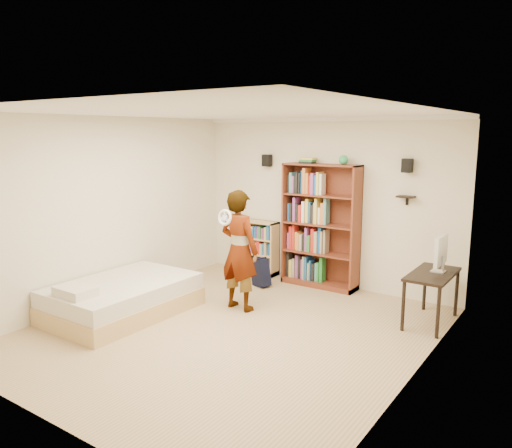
% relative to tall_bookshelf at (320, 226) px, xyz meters
% --- Properties ---
extents(ground, '(4.50, 5.00, 0.01)m').
position_rel_tall_bookshelf_xyz_m(ground, '(-0.03, -2.32, -0.99)').
color(ground, tan).
rests_on(ground, ground).
extents(room_shell, '(4.52, 5.02, 2.71)m').
position_rel_tall_bookshelf_xyz_m(room_shell, '(-0.03, -2.32, 0.77)').
color(room_shell, beige).
rests_on(room_shell, ground).
extents(crown_molding, '(4.50, 5.00, 0.06)m').
position_rel_tall_bookshelf_xyz_m(crown_molding, '(-0.03, -2.32, 1.68)').
color(crown_molding, white).
rests_on(crown_molding, room_shell).
extents(speaker_left, '(0.14, 0.12, 0.20)m').
position_rel_tall_bookshelf_xyz_m(speaker_left, '(-1.08, 0.08, 1.01)').
color(speaker_left, black).
rests_on(speaker_left, room_shell).
extents(speaker_right, '(0.14, 0.12, 0.20)m').
position_rel_tall_bookshelf_xyz_m(speaker_right, '(1.32, 0.08, 1.01)').
color(speaker_right, black).
rests_on(speaker_right, room_shell).
extents(wall_shelf, '(0.25, 0.16, 0.02)m').
position_rel_tall_bookshelf_xyz_m(wall_shelf, '(1.32, 0.09, 0.56)').
color(wall_shelf, black).
rests_on(wall_shelf, room_shell).
extents(tall_bookshelf, '(1.25, 0.37, 1.98)m').
position_rel_tall_bookshelf_xyz_m(tall_bookshelf, '(0.00, 0.00, 0.00)').
color(tall_bookshelf, brown).
rests_on(tall_bookshelf, ground).
extents(low_bookshelf, '(0.76, 0.28, 0.94)m').
position_rel_tall_bookshelf_xyz_m(low_bookshelf, '(-1.25, 0.04, -0.52)').
color(low_bookshelf, tan).
rests_on(low_bookshelf, ground).
extents(computer_desk, '(0.50, 1.00, 0.68)m').
position_rel_tall_bookshelf_xyz_m(computer_desk, '(1.95, -0.63, -0.65)').
color(computer_desk, black).
rests_on(computer_desk, ground).
extents(imac, '(0.16, 0.49, 0.48)m').
position_rel_tall_bookshelf_xyz_m(imac, '(1.99, -0.54, -0.07)').
color(imac, silver).
rests_on(imac, computer_desk).
extents(daybed, '(1.28, 1.97, 0.58)m').
position_rel_tall_bookshelf_xyz_m(daybed, '(-1.62, -2.69, -0.70)').
color(daybed, beige).
rests_on(daybed, ground).
extents(person, '(0.65, 0.45, 1.70)m').
position_rel_tall_bookshelf_xyz_m(person, '(-0.44, -1.60, -0.14)').
color(person, black).
rests_on(person, ground).
extents(wii_wheel, '(0.22, 0.08, 0.22)m').
position_rel_tall_bookshelf_xyz_m(wii_wheel, '(-0.44, -1.92, 0.37)').
color(wii_wheel, silver).
rests_on(wii_wheel, person).
extents(navy_bag, '(0.40, 0.33, 0.46)m').
position_rel_tall_bookshelf_xyz_m(navy_bag, '(-0.79, -0.55, -0.76)').
color(navy_bag, black).
rests_on(navy_bag, ground).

